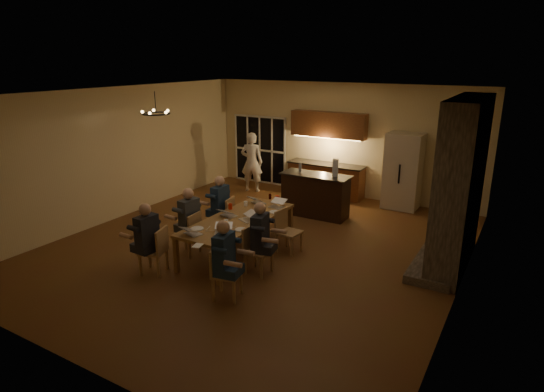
% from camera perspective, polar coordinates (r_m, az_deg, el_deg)
% --- Properties ---
extents(floor, '(9.00, 9.00, 0.00)m').
position_cam_1_polar(floor, '(9.74, -1.78, -6.34)').
color(floor, brown).
rests_on(floor, ground).
extents(back_wall, '(8.00, 0.04, 3.20)m').
position_cam_1_polar(back_wall, '(13.19, 8.70, 6.96)').
color(back_wall, beige).
rests_on(back_wall, ground).
extents(left_wall, '(0.04, 9.00, 3.20)m').
position_cam_1_polar(left_wall, '(11.82, -18.69, 5.09)').
color(left_wall, beige).
rests_on(left_wall, ground).
extents(right_wall, '(0.04, 9.00, 3.20)m').
position_cam_1_polar(right_wall, '(7.93, 23.56, -1.02)').
color(right_wall, beige).
rests_on(right_wall, ground).
extents(ceiling, '(8.00, 9.00, 0.04)m').
position_cam_1_polar(ceiling, '(8.97, -1.97, 12.91)').
color(ceiling, white).
rests_on(ceiling, back_wall).
extents(french_doors, '(1.86, 0.08, 2.10)m').
position_cam_1_polar(french_doors, '(14.44, -1.50, 5.80)').
color(french_doors, black).
rests_on(french_doors, ground).
extents(fireplace, '(0.58, 2.50, 3.20)m').
position_cam_1_polar(fireplace, '(9.12, 22.58, 1.32)').
color(fireplace, '#6C5F55').
rests_on(fireplace, ground).
extents(kitchenette, '(2.24, 0.68, 2.40)m').
position_cam_1_polar(kitchenette, '(13.08, 6.87, 5.17)').
color(kitchenette, brown).
rests_on(kitchenette, ground).
extents(refrigerator, '(0.90, 0.68, 2.00)m').
position_cam_1_polar(refrigerator, '(12.40, 16.10, 3.01)').
color(refrigerator, beige).
rests_on(refrigerator, ground).
extents(dining_table, '(1.10, 2.77, 0.75)m').
position_cam_1_polar(dining_table, '(9.33, -4.22, -4.98)').
color(dining_table, '#9D663F').
rests_on(dining_table, ground).
extents(bar_island, '(1.74, 0.69, 1.08)m').
position_cam_1_polar(bar_island, '(11.47, 5.45, 0.11)').
color(bar_island, black).
rests_on(bar_island, ground).
extents(chair_left_near, '(0.55, 0.55, 0.89)m').
position_cam_1_polar(chair_left_near, '(8.72, -14.71, -6.64)').
color(chair_left_near, tan).
rests_on(chair_left_near, ground).
extents(chair_left_mid, '(0.47, 0.47, 0.89)m').
position_cam_1_polar(chair_left_mid, '(9.39, -10.61, -4.62)').
color(chair_left_mid, tan).
rests_on(chair_left_mid, ground).
extents(chair_left_far, '(0.52, 0.52, 0.89)m').
position_cam_1_polar(chair_left_far, '(10.25, -6.26, -2.55)').
color(chair_left_far, tan).
rests_on(chair_left_far, ground).
extents(chair_right_near, '(0.54, 0.54, 0.89)m').
position_cam_1_polar(chair_right_near, '(7.64, -5.67, -9.64)').
color(chair_right_near, tan).
rests_on(chair_right_near, ground).
extents(chair_right_mid, '(0.45, 0.45, 0.89)m').
position_cam_1_polar(chair_right_mid, '(8.43, -1.72, -6.89)').
color(chair_right_mid, tan).
rests_on(chair_right_mid, ground).
extents(chair_right_far, '(0.48, 0.48, 0.89)m').
position_cam_1_polar(chair_right_far, '(9.32, 2.17, -4.51)').
color(chair_right_far, tan).
rests_on(chair_right_far, ground).
extents(person_left_near, '(0.63, 0.63, 1.38)m').
position_cam_1_polar(person_left_near, '(8.59, -15.36, -5.30)').
color(person_left_near, '#24262F').
rests_on(person_left_near, ground).
extents(person_right_near, '(0.68, 0.68, 1.38)m').
position_cam_1_polar(person_right_near, '(7.52, -6.02, -8.04)').
color(person_right_near, '#1F324D').
rests_on(person_right_near, ground).
extents(person_left_mid, '(0.64, 0.64, 1.38)m').
position_cam_1_polar(person_left_mid, '(9.35, -10.30, -3.10)').
color(person_left_mid, '#3B4046').
rests_on(person_left_mid, ground).
extents(person_right_mid, '(0.70, 0.70, 1.38)m').
position_cam_1_polar(person_right_mid, '(8.34, -1.50, -5.33)').
color(person_right_mid, '#24262F').
rests_on(person_right_mid, ground).
extents(person_left_far, '(0.60, 0.60, 1.38)m').
position_cam_1_polar(person_left_far, '(10.17, -6.49, -1.27)').
color(person_left_far, '#1F324D').
rests_on(person_left_far, ground).
extents(standing_person, '(0.75, 0.62, 1.78)m').
position_cam_1_polar(standing_person, '(13.48, -2.56, 4.27)').
color(standing_person, silver).
rests_on(standing_person, ground).
extents(chandelier, '(0.58, 0.58, 0.03)m').
position_cam_1_polar(chandelier, '(9.80, -14.35, 9.99)').
color(chandelier, black).
rests_on(chandelier, ceiling).
extents(laptop_a, '(0.38, 0.35, 0.23)m').
position_cam_1_polar(laptop_a, '(8.45, -9.90, -4.03)').
color(laptop_a, silver).
rests_on(laptop_a, dining_table).
extents(laptop_b, '(0.42, 0.40, 0.23)m').
position_cam_1_polar(laptop_b, '(8.40, -6.15, -4.02)').
color(laptop_b, silver).
rests_on(laptop_b, dining_table).
extents(laptop_c, '(0.38, 0.35, 0.23)m').
position_cam_1_polar(laptop_c, '(9.31, -5.42, -1.85)').
color(laptop_c, silver).
rests_on(laptop_c, dining_table).
extents(laptop_d, '(0.41, 0.39, 0.23)m').
position_cam_1_polar(laptop_d, '(9.03, -3.18, -2.41)').
color(laptop_d, silver).
rests_on(laptop_d, dining_table).
extents(laptop_e, '(0.41, 0.39, 0.23)m').
position_cam_1_polar(laptop_e, '(10.08, -1.71, -0.29)').
color(laptop_e, silver).
rests_on(laptop_e, dining_table).
extents(laptop_f, '(0.33, 0.29, 0.23)m').
position_cam_1_polar(laptop_f, '(9.79, 0.56, -0.82)').
color(laptop_f, silver).
rests_on(laptop_f, dining_table).
extents(mug_front, '(0.08, 0.08, 0.10)m').
position_cam_1_polar(mug_front, '(8.86, -5.79, -3.28)').
color(mug_front, white).
rests_on(mug_front, dining_table).
extents(mug_mid, '(0.08, 0.08, 0.10)m').
position_cam_1_polar(mug_mid, '(9.63, -2.02, -1.54)').
color(mug_mid, white).
rests_on(mug_mid, dining_table).
extents(mug_back, '(0.09, 0.09, 0.10)m').
position_cam_1_polar(mug_back, '(9.93, -3.32, -0.96)').
color(mug_back, white).
rests_on(mug_back, dining_table).
extents(redcup_near, '(0.08, 0.08, 0.12)m').
position_cam_1_polar(redcup_near, '(7.96, -7.12, -5.67)').
color(redcup_near, red).
rests_on(redcup_near, dining_table).
extents(redcup_mid, '(0.08, 0.08, 0.12)m').
position_cam_1_polar(redcup_mid, '(9.74, -5.25, -1.32)').
color(redcup_mid, red).
rests_on(redcup_mid, dining_table).
extents(redcup_far, '(0.10, 0.10, 0.12)m').
position_cam_1_polar(redcup_far, '(10.26, 0.67, -0.28)').
color(redcup_far, red).
rests_on(redcup_far, dining_table).
extents(can_silver, '(0.06, 0.06, 0.12)m').
position_cam_1_polar(can_silver, '(8.63, -6.81, -3.82)').
color(can_silver, '#B2B2B7').
rests_on(can_silver, dining_table).
extents(can_cola, '(0.06, 0.06, 0.12)m').
position_cam_1_polar(can_cola, '(10.39, -0.26, -0.06)').
color(can_cola, '#3F0F0C').
rests_on(can_cola, dining_table).
extents(can_right, '(0.07, 0.07, 0.12)m').
position_cam_1_polar(can_right, '(9.24, -1.32, -2.26)').
color(can_right, '#B2B2B7').
rests_on(can_right, dining_table).
extents(plate_near, '(0.22, 0.22, 0.02)m').
position_cam_1_polar(plate_near, '(8.58, -3.93, -4.21)').
color(plate_near, white).
rests_on(plate_near, dining_table).
extents(plate_left, '(0.25, 0.25, 0.02)m').
position_cam_1_polar(plate_left, '(8.72, -9.39, -4.06)').
color(plate_left, white).
rests_on(plate_left, dining_table).
extents(plate_far, '(0.23, 0.23, 0.02)m').
position_cam_1_polar(plate_far, '(9.51, 0.34, -2.02)').
color(plate_far, white).
rests_on(plate_far, dining_table).
extents(notepad, '(0.19, 0.23, 0.01)m').
position_cam_1_polar(notepad, '(7.97, -9.32, -6.16)').
color(notepad, white).
rests_on(notepad, dining_table).
extents(bar_bottle, '(0.07, 0.07, 0.24)m').
position_cam_1_polar(bar_bottle, '(11.55, 3.55, 3.67)').
color(bar_bottle, '#99999E').
rests_on(bar_bottle, bar_island).
extents(bar_blender, '(0.17, 0.17, 0.42)m').
position_cam_1_polar(bar_blender, '(11.16, 7.95, 3.54)').
color(bar_blender, silver).
rests_on(bar_blender, bar_island).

